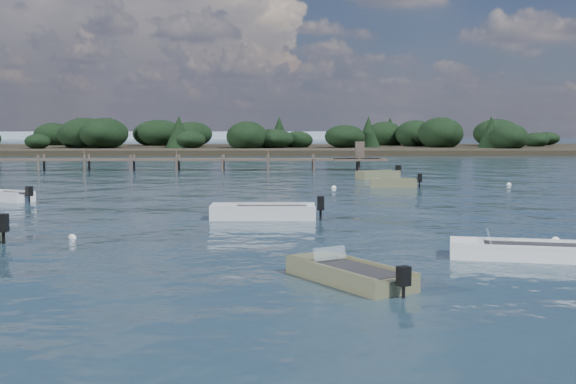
{
  "coord_description": "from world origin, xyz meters",
  "views": [
    {
      "loc": [
        -4.1,
        -20.1,
        4.08
      ],
      "look_at": [
        -3.44,
        14.0,
        1.0
      ],
      "focal_mm": 45.0,
      "sensor_mm": 36.0,
      "label": 1
    }
  ],
  "objects_px": {
    "tender_far_white": "(393,185)",
    "jetty": "(87,160)",
    "tender_far_grey": "(7,198)",
    "tender_far_grey_b": "(378,177)",
    "dinghy_mid_grey": "(263,215)",
    "dinghy_mid_white_a": "(519,254)",
    "dinghy_near_olive": "(348,277)"
  },
  "relations": [
    {
      "from": "tender_far_white",
      "to": "jetty",
      "type": "xyz_separation_m",
      "value": [
        -25.74,
        19.44,
        0.82
      ]
    },
    {
      "from": "tender_far_grey",
      "to": "tender_far_grey_b",
      "type": "height_order",
      "value": "tender_far_grey_b"
    },
    {
      "from": "dinghy_mid_grey",
      "to": "dinghy_mid_white_a",
      "type": "bearing_deg",
      "value": -50.6
    },
    {
      "from": "dinghy_near_olive",
      "to": "tender_far_grey_b",
      "type": "height_order",
      "value": "tender_far_grey_b"
    },
    {
      "from": "tender_far_grey_b",
      "to": "jetty",
      "type": "height_order",
      "value": "jetty"
    },
    {
      "from": "dinghy_mid_grey",
      "to": "jetty",
      "type": "relative_size",
      "value": 0.08
    },
    {
      "from": "dinghy_mid_white_a",
      "to": "tender_far_grey",
      "type": "bearing_deg",
      "value": 141.36
    },
    {
      "from": "jetty",
      "to": "dinghy_mid_white_a",
      "type": "bearing_deg",
      "value": -61.21
    },
    {
      "from": "dinghy_mid_white_a",
      "to": "jetty",
      "type": "xyz_separation_m",
      "value": [
        -25.29,
        46.02,
        0.85
      ]
    },
    {
      "from": "tender_far_grey",
      "to": "dinghy_mid_grey",
      "type": "relative_size",
      "value": 0.67
    },
    {
      "from": "dinghy_mid_white_a",
      "to": "dinghy_mid_grey",
      "type": "bearing_deg",
      "value": 129.4
    },
    {
      "from": "dinghy_mid_grey",
      "to": "dinghy_mid_white_a",
      "type": "distance_m",
      "value": 12.83
    },
    {
      "from": "tender_far_grey",
      "to": "tender_far_grey_b",
      "type": "xyz_separation_m",
      "value": [
        22.97,
        16.52,
        0.03
      ]
    },
    {
      "from": "tender_far_grey",
      "to": "tender_far_grey_b",
      "type": "bearing_deg",
      "value": 35.72
    },
    {
      "from": "dinghy_mid_grey",
      "to": "dinghy_near_olive",
      "type": "distance_m",
      "value": 13.49
    },
    {
      "from": "tender_far_grey_b",
      "to": "tender_far_grey",
      "type": "bearing_deg",
      "value": -144.28
    },
    {
      "from": "tender_far_grey",
      "to": "dinghy_near_olive",
      "type": "relative_size",
      "value": 0.83
    },
    {
      "from": "tender_far_white",
      "to": "dinghy_mid_white_a",
      "type": "relative_size",
      "value": 0.76
    },
    {
      "from": "dinghy_mid_grey",
      "to": "tender_far_white",
      "type": "relative_size",
      "value": 1.43
    },
    {
      "from": "dinghy_near_olive",
      "to": "tender_far_grey_b",
      "type": "xyz_separation_m",
      "value": [
        6.23,
        37.8,
        0.05
      ]
    },
    {
      "from": "tender_far_grey",
      "to": "dinghy_mid_white_a",
      "type": "relative_size",
      "value": 0.73
    },
    {
      "from": "dinghy_mid_grey",
      "to": "tender_far_grey_b",
      "type": "height_order",
      "value": "tender_far_grey_b"
    },
    {
      "from": "tender_far_white",
      "to": "jetty",
      "type": "bearing_deg",
      "value": 142.94
    },
    {
      "from": "tender_far_white",
      "to": "dinghy_near_olive",
      "type": "height_order",
      "value": "tender_far_white"
    },
    {
      "from": "dinghy_mid_grey",
      "to": "tender_far_white",
      "type": "distance_m",
      "value": 18.75
    },
    {
      "from": "tender_far_grey",
      "to": "jetty",
      "type": "bearing_deg",
      "value": 95.81
    },
    {
      "from": "tender_far_grey_b",
      "to": "dinghy_near_olive",
      "type": "bearing_deg",
      "value": -99.35
    },
    {
      "from": "dinghy_mid_grey",
      "to": "tender_far_white",
      "type": "height_order",
      "value": "dinghy_mid_grey"
    },
    {
      "from": "dinghy_mid_white_a",
      "to": "tender_far_grey_b",
      "type": "relative_size",
      "value": 1.23
    },
    {
      "from": "tender_far_grey",
      "to": "dinghy_mid_grey",
      "type": "height_order",
      "value": "dinghy_mid_grey"
    },
    {
      "from": "tender_far_white",
      "to": "jetty",
      "type": "distance_m",
      "value": 32.27
    },
    {
      "from": "tender_far_grey",
      "to": "dinghy_near_olive",
      "type": "height_order",
      "value": "tender_far_grey"
    }
  ]
}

